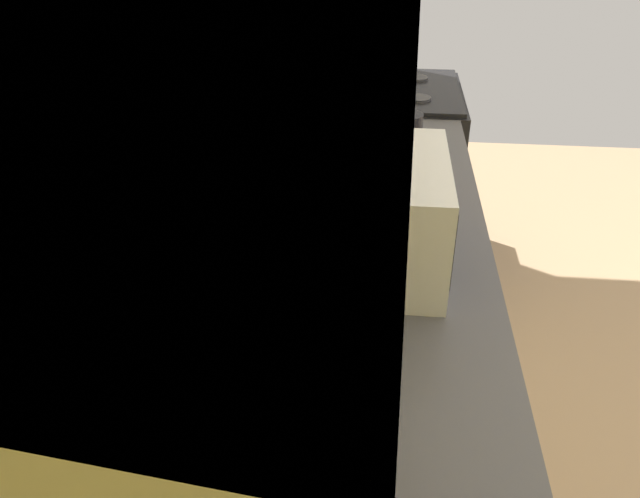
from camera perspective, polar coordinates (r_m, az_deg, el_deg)
wall_back at (r=1.76m, az=-6.54°, el=16.27°), size 3.95×0.12×2.81m
counter_run at (r=1.86m, az=4.16°, el=-17.92°), size 2.94×0.64×0.89m
oven_range at (r=3.35m, az=5.83°, el=6.39°), size 0.72×0.68×1.07m
microwave at (r=1.73m, az=4.68°, el=3.16°), size 0.49×0.39×0.30m
bowl at (r=2.18m, az=7.55°, el=5.89°), size 0.18×0.18×0.07m
kettle at (r=2.54m, az=7.46°, el=10.27°), size 0.17×0.13×0.15m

